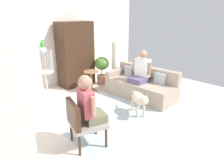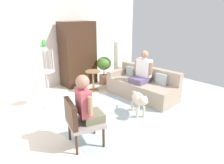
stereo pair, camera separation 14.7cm
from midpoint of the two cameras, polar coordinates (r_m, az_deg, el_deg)
ground_plane at (r=4.94m, az=2.44°, el=-8.13°), size 7.12×7.12×0.00m
back_wall at (r=6.67m, az=-14.06°, el=10.89°), size 6.54×0.12×2.77m
area_rug at (r=4.84m, az=0.43°, el=-8.65°), size 2.53×1.99×0.01m
couch at (r=5.77m, az=8.98°, el=-1.11°), size 0.91×1.96×0.79m
armchair at (r=3.59m, az=-7.88°, el=-10.20°), size 0.71×0.70×0.85m
person_on_couch at (r=5.58m, az=9.16°, el=3.23°), size 0.50×0.58×0.84m
person_on_armchair at (r=3.50m, az=-5.95°, el=-5.71°), size 0.51×0.53×0.84m
round_end_table at (r=6.07m, az=-4.51°, el=0.78°), size 0.44×0.44×0.61m
dog at (r=4.65m, az=8.39°, el=-4.83°), size 0.49×0.74×0.60m
bird_cage_stand at (r=5.15m, az=-16.59°, el=1.05°), size 0.38×0.38×1.48m
parrot at (r=4.97m, az=-17.55°, el=10.12°), size 0.17×0.10×0.16m
potted_plant at (r=6.67m, az=-1.60°, el=4.07°), size 0.46×0.46×0.88m
column_lamp at (r=6.58m, az=2.25°, el=5.01°), size 0.20×0.20×1.36m
armoire_cabinet at (r=6.60m, az=-8.69°, el=7.64°), size 1.06×0.56×1.97m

